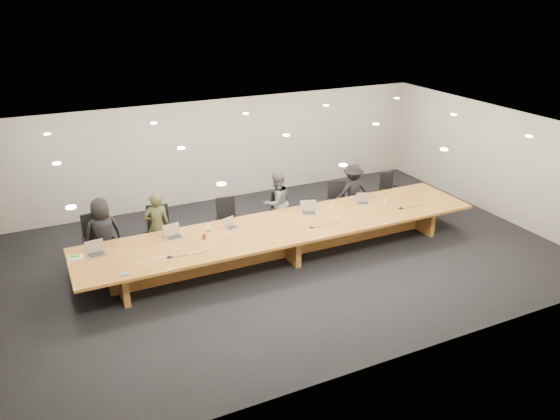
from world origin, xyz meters
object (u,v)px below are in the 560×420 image
object	(u,v)px
conference_table	(286,235)
chair_right	(338,202)
water_bottle	(208,231)
mic_left	(170,257)
paper_cup_near	(331,207)
mic_center	(311,227)
mic_right	(401,208)
chair_far_right	(391,191)
laptop_e	(363,199)
person_c	(277,203)
paper_cup_far	(385,202)
laptop_b	(174,232)
person_a	(103,234)
person_b	(157,226)
laptop_a	(96,249)
laptop_d	(309,208)
person_d	(352,191)
laptop_c	(232,223)
chair_left	(159,232)
chair_mid_right	(283,212)
chair_far_left	(98,241)
av_box	(125,273)
amber_mug	(204,237)
chair_mid_left	(228,221)

from	to	relation	value
conference_table	chair_right	bearing A→B (deg)	30.41
water_bottle	mic_left	bearing A→B (deg)	-148.17
paper_cup_near	mic_center	world-z (taller)	paper_cup_near
mic_right	mic_center	bearing A→B (deg)	-179.05
chair_far_right	laptop_e	size ratio (longest dim) A/B	3.35
laptop_e	person_c	bearing A→B (deg)	177.81
paper_cup_far	mic_center	world-z (taller)	paper_cup_far
mic_right	laptop_e	bearing A→B (deg)	134.57
laptop_b	mic_right	bearing A→B (deg)	-17.95
chair_right	person_a	size ratio (longest dim) A/B	0.66
chair_right	person_b	xyz separation A→B (m)	(-4.61, -0.07, 0.25)
laptop_a	water_bottle	size ratio (longest dim) A/B	1.58
laptop_d	mic_right	world-z (taller)	laptop_d
person_b	laptop_b	distance (m)	0.76
person_b	laptop_d	distance (m)	3.42
chair_far_right	person_c	size ratio (longest dim) A/B	0.68
person_d	laptop_c	distance (m)	3.70
person_c	paper_cup_near	distance (m)	1.32
chair_left	person_c	size ratio (longest dim) A/B	0.75
paper_cup_near	laptop_d	bearing A→B (deg)	-177.75
chair_right	laptop_a	bearing A→B (deg)	-152.35
person_a	laptop_e	distance (m)	5.97
chair_far_right	laptop_a	world-z (taller)	chair_far_right
chair_mid_right	person_b	distance (m)	3.10
paper_cup_near	mic_left	distance (m)	4.11
conference_table	chair_far_left	size ratio (longest dim) A/B	7.67
mic_center	person_c	bearing A→B (deg)	92.86
person_c	mic_left	size ratio (longest dim) A/B	12.19
laptop_d	laptop_a	bearing A→B (deg)	-160.45
paper_cup_far	chair_far_right	bearing A→B (deg)	47.71
chair_right	av_box	bearing A→B (deg)	-142.39
chair_left	chair_far_right	size ratio (longest dim) A/B	1.10
chair_far_left	paper_cup_near	world-z (taller)	chair_far_left
person_b	mic_center	world-z (taller)	person_b
chair_left	mic_center	bearing A→B (deg)	-16.78
mic_center	chair_far_right	bearing A→B (deg)	25.68
chair_far_left	person_c	distance (m)	4.16
person_d	chair_mid_right	bearing A→B (deg)	4.14
person_a	mic_left	bearing A→B (deg)	116.05
chair_mid_right	person_a	distance (m)	4.23
laptop_a	laptop_d	xyz separation A→B (m)	(4.71, 0.05, 0.01)
conference_table	laptop_e	xyz separation A→B (m)	(2.23, 0.34, 0.35)
chair_right	mic_right	xyz separation A→B (m)	(0.80, -1.51, 0.25)
laptop_c	laptop_d	bearing A→B (deg)	-21.41
chair_mid_right	amber_mug	size ratio (longest dim) A/B	9.77
laptop_a	mic_left	bearing A→B (deg)	-34.18
water_bottle	person_c	bearing A→B (deg)	26.39
laptop_e	mic_center	distance (m)	1.91
person_a	chair_mid_left	bearing A→B (deg)	175.14
conference_table	mic_left	world-z (taller)	mic_left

